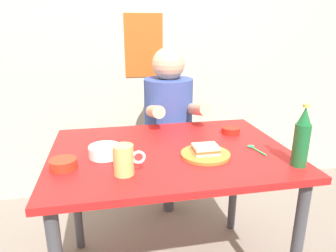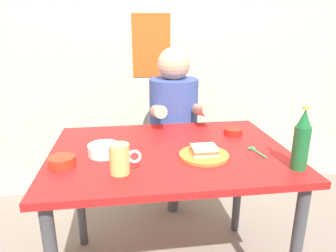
{
  "view_description": "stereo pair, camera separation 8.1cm",
  "coord_description": "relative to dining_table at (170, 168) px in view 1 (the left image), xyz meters",
  "views": [
    {
      "loc": [
        -0.27,
        -1.31,
        1.29
      ],
      "look_at": [
        0.0,
        0.05,
        0.84
      ],
      "focal_mm": 32.9,
      "sensor_mm": 36.0,
      "label": 1
    },
    {
      "loc": [
        -0.19,
        -1.33,
        1.29
      ],
      "look_at": [
        0.0,
        0.05,
        0.84
      ],
      "focal_mm": 32.9,
      "sensor_mm": 36.0,
      "label": 2
    }
  ],
  "objects": [
    {
      "name": "dining_table",
      "position": [
        0.0,
        0.0,
        0.0
      ],
      "size": [
        1.1,
        0.8,
        0.74
      ],
      "color": "red",
      "rests_on": "ground"
    },
    {
      "name": "stool",
      "position": [
        0.12,
        0.63,
        -0.3
      ],
      "size": [
        0.34,
        0.34,
        0.45
      ],
      "color": "#4C4C51",
      "rests_on": "ground"
    },
    {
      "name": "sandwich",
      "position": [
        0.14,
        -0.11,
        0.13
      ],
      "size": [
        0.11,
        0.09,
        0.04
      ],
      "color": "beige",
      "rests_on": "plate_orange"
    },
    {
      "name": "sambal_bowl_red",
      "position": [
        0.37,
        0.16,
        0.11
      ],
      "size": [
        0.1,
        0.1,
        0.03
      ],
      "color": "#B21E14",
      "rests_on": "dining_table"
    },
    {
      "name": "beer_bottle",
      "position": [
        0.49,
        -0.28,
        0.21
      ],
      "size": [
        0.06,
        0.06,
        0.26
      ],
      "color": "#19602D",
      "rests_on": "dining_table"
    },
    {
      "name": "wall_back",
      "position": [
        0.0,
        1.05,
        0.65
      ],
      "size": [
        4.4,
        0.09,
        2.6
      ],
      "color": "#BCB299",
      "rests_on": "ground"
    },
    {
      "name": "plate_orange",
      "position": [
        0.14,
        -0.11,
        0.1
      ],
      "size": [
        0.22,
        0.22,
        0.01
      ],
      "primitive_type": "cylinder",
      "color": "orange",
      "rests_on": "dining_table"
    },
    {
      "name": "spoon",
      "position": [
        0.39,
        -0.07,
        0.1
      ],
      "size": [
        0.04,
        0.12,
        0.01
      ],
      "color": "#26A559",
      "rests_on": "dining_table"
    },
    {
      "name": "person_seated",
      "position": [
        0.12,
        0.62,
        0.12
      ],
      "size": [
        0.33,
        0.56,
        0.72
      ],
      "color": "#33478C",
      "rests_on": "stool"
    },
    {
      "name": "rice_bowl_white",
      "position": [
        -0.3,
        -0.02,
        0.12
      ],
      "size": [
        0.14,
        0.14,
        0.05
      ],
      "color": "silver",
      "rests_on": "dining_table"
    },
    {
      "name": "beer_mug",
      "position": [
        -0.22,
        -0.21,
        0.15
      ],
      "size": [
        0.13,
        0.08,
        0.12
      ],
      "color": "#D1BC66",
      "rests_on": "dining_table"
    },
    {
      "name": "sauce_bowl_chili",
      "position": [
        -0.47,
        -0.11,
        0.12
      ],
      "size": [
        0.11,
        0.11,
        0.04
      ],
      "color": "red",
      "rests_on": "dining_table"
    }
  ]
}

